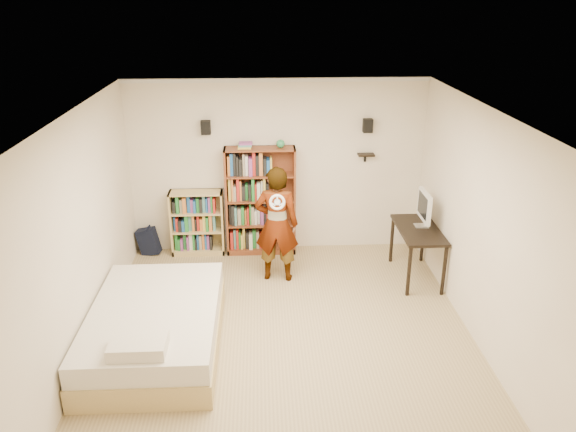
% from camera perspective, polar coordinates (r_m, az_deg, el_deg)
% --- Properties ---
extents(ground, '(4.50, 5.00, 0.01)m').
position_cam_1_polar(ground, '(6.96, -0.31, -11.88)').
color(ground, tan).
rests_on(ground, ground).
extents(room_shell, '(4.52, 5.02, 2.71)m').
position_cam_1_polar(room_shell, '(6.15, -0.35, 1.88)').
color(room_shell, silver).
rests_on(room_shell, ground).
extents(crown_molding, '(4.50, 5.00, 0.06)m').
position_cam_1_polar(crown_molding, '(5.90, -0.37, 10.19)').
color(crown_molding, silver).
rests_on(crown_molding, room_shell).
extents(speaker_left, '(0.14, 0.12, 0.20)m').
position_cam_1_polar(speaker_left, '(8.42, -8.35, 8.88)').
color(speaker_left, black).
rests_on(speaker_left, room_shell).
extents(speaker_right, '(0.14, 0.12, 0.20)m').
position_cam_1_polar(speaker_right, '(8.54, 8.11, 9.07)').
color(speaker_right, black).
rests_on(speaker_right, room_shell).
extents(wall_shelf, '(0.25, 0.16, 0.02)m').
position_cam_1_polar(wall_shelf, '(8.65, 7.94, 6.19)').
color(wall_shelf, black).
rests_on(wall_shelf, room_shell).
extents(tall_bookshelf, '(1.07, 0.31, 1.70)m').
position_cam_1_polar(tall_bookshelf, '(8.66, -2.80, 1.49)').
color(tall_bookshelf, brown).
rests_on(tall_bookshelf, ground).
extents(low_bookshelf, '(0.82, 0.31, 1.02)m').
position_cam_1_polar(low_bookshelf, '(8.84, -9.19, -0.68)').
color(low_bookshelf, '#D3B772').
rests_on(low_bookshelf, ground).
extents(computer_desk, '(0.56, 1.12, 0.76)m').
position_cam_1_polar(computer_desk, '(8.25, 12.93, -3.69)').
color(computer_desk, black).
rests_on(computer_desk, ground).
extents(imac, '(0.14, 0.52, 0.52)m').
position_cam_1_polar(imac, '(8.08, 13.52, 0.65)').
color(imac, silver).
rests_on(imac, computer_desk).
extents(daybed, '(1.45, 2.24, 0.66)m').
position_cam_1_polar(daybed, '(6.74, -13.35, -10.45)').
color(daybed, beige).
rests_on(daybed, ground).
extents(person, '(0.66, 0.48, 1.68)m').
position_cam_1_polar(person, '(7.82, -1.16, -0.85)').
color(person, black).
rests_on(person, ground).
extents(wii_wheel, '(0.21, 0.08, 0.22)m').
position_cam_1_polar(wii_wheel, '(7.36, -1.11, 1.41)').
color(wii_wheel, silver).
rests_on(wii_wheel, person).
extents(navy_bag, '(0.36, 0.26, 0.44)m').
position_cam_1_polar(navy_bag, '(9.08, -13.99, -2.46)').
color(navy_bag, black).
rests_on(navy_bag, ground).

